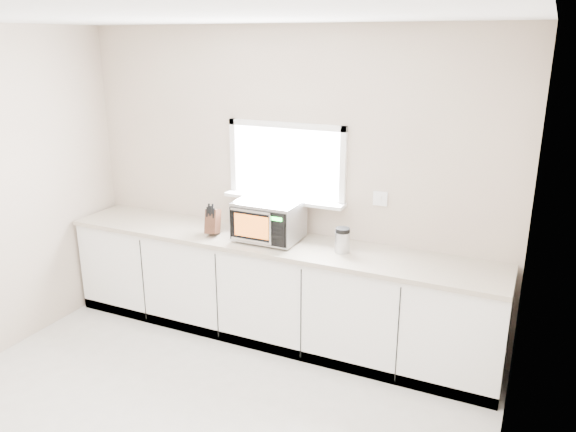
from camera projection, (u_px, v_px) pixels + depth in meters
The scene contains 7 objects.
back_wall at pixel (287, 183), 4.96m from camera, with size 4.00×0.17×2.70m.
cabinets at pixel (273, 291), 4.98m from camera, with size 3.92×0.60×0.88m, color white.
countertop at pixel (272, 243), 4.83m from camera, with size 3.92×0.64×0.04m, color #B7AA97.
microwave at pixel (269, 220), 4.79m from camera, with size 0.54×0.45×0.35m.
knife_block at pixel (213, 221), 4.93m from camera, with size 0.14×0.22×0.30m.
cutting_board at pixel (249, 211), 5.14m from camera, with size 0.31×0.31×0.02m, color #915F38.
coffee_grinder at pixel (342, 240), 4.54m from camera, with size 0.13×0.13×0.21m.
Camera 1 is at (2.03, -2.37, 2.58)m, focal length 35.00 mm.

